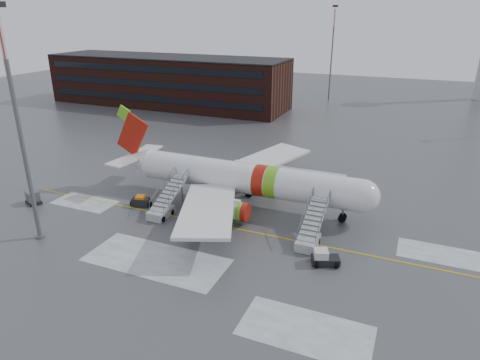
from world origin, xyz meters
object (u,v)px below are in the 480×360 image
at_px(airstair_aft, 164,206).
at_px(baggage_tractor, 141,202).
at_px(airliner, 239,178).
at_px(airstair_fwd, 310,235).
at_px(uld_container, 33,198).
at_px(light_mast_near, 19,127).
at_px(pushback_tug, 324,258).

bearing_deg(airstair_aft, baggage_tractor, 167.32).
xyz_separation_m(airliner, baggage_tractor, (-10.93, -5.64, -2.83)).
xyz_separation_m(airstair_fwd, airstair_aft, (-17.70, 0.00, 0.00)).
relative_size(airstair_aft, baggage_tractor, 2.77).
xyz_separation_m(airstair_aft, uld_container, (-16.92, -3.76, -0.32)).
xyz_separation_m(airstair_aft, light_mast_near, (-9.19, -10.06, 11.13)).
relative_size(pushback_tug, uld_container, 1.26).
bearing_deg(pushback_tug, airstair_fwd, 124.27).
relative_size(airliner, baggage_tractor, 12.58).
bearing_deg(airliner, airstair_aft, -136.75).
bearing_deg(light_mast_near, uld_container, 140.84).
distance_m(airliner, uld_container, 26.13).
xyz_separation_m(airliner, airstair_fwd, (10.75, -6.54, -2.35)).
bearing_deg(airliner, airstair_fwd, -31.29).
distance_m(baggage_tractor, light_mast_near, 16.79).
bearing_deg(pushback_tug, light_mast_near, -166.86).
bearing_deg(airliner, pushback_tug, -37.05).
distance_m(airstair_fwd, baggage_tractor, 21.71).
bearing_deg(airstair_aft, light_mast_near, -132.44).
xyz_separation_m(pushback_tug, baggage_tractor, (-23.91, 4.15, -0.08)).
height_order(baggage_tractor, light_mast_near, light_mast_near).
bearing_deg(pushback_tug, uld_container, -179.22).
relative_size(airstair_aft, light_mast_near, 0.33).
relative_size(airstair_fwd, pushback_tug, 2.60).
height_order(airstair_fwd, pushback_tug, airstair_fwd).
bearing_deg(airstair_aft, pushback_tug, -9.29).
height_order(airstair_aft, uld_container, airstair_aft).
relative_size(pushback_tug, baggage_tractor, 1.06).
relative_size(airliner, airstair_fwd, 4.55).
distance_m(airliner, light_mast_near, 24.75).
bearing_deg(light_mast_near, baggage_tractor, 64.57).
height_order(pushback_tug, baggage_tractor, pushback_tug).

